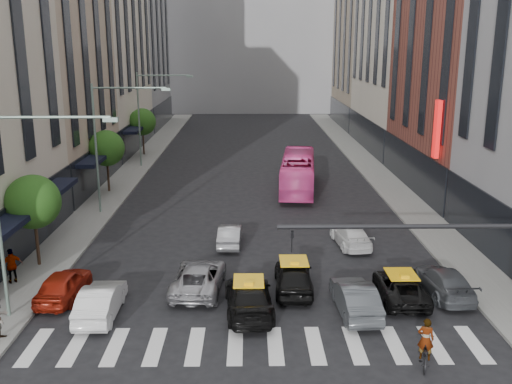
{
  "coord_description": "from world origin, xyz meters",
  "views": [
    {
      "loc": [
        -0.44,
        -19.03,
        11.68
      ],
      "look_at": [
        -0.05,
        10.59,
        4.0
      ],
      "focal_mm": 40.0,
      "sensor_mm": 36.0,
      "label": 1
    }
  ],
  "objects_px": {
    "bus": "(298,172)",
    "motorcycle": "(425,353)",
    "streetlamp_far": "(148,107)",
    "pedestrian_far": "(12,266)",
    "car_white_front": "(101,301)",
    "taxi_left": "(249,297)",
    "taxi_center": "(294,276)",
    "streetlamp_near": "(17,188)",
    "car_red": "(64,285)",
    "streetlamp_mid": "(109,131)"
  },
  "relations": [
    {
      "from": "streetlamp_mid",
      "to": "streetlamp_far",
      "type": "distance_m",
      "value": 16.0
    },
    {
      "from": "taxi_left",
      "to": "bus",
      "type": "relative_size",
      "value": 0.47
    },
    {
      "from": "car_white_front",
      "to": "streetlamp_far",
      "type": "bearing_deg",
      "value": -84.97
    },
    {
      "from": "taxi_left",
      "to": "motorcycle",
      "type": "xyz_separation_m",
      "value": [
        6.58,
        -4.48,
        -0.24
      ]
    },
    {
      "from": "taxi_left",
      "to": "taxi_center",
      "type": "xyz_separation_m",
      "value": [
        2.18,
        2.26,
        0.03
      ]
    },
    {
      "from": "taxi_center",
      "to": "pedestrian_far",
      "type": "xyz_separation_m",
      "value": [
        -13.95,
        0.83,
        0.28
      ]
    },
    {
      "from": "car_red",
      "to": "motorcycle",
      "type": "bearing_deg",
      "value": 162.35
    },
    {
      "from": "streetlamp_far",
      "to": "pedestrian_far",
      "type": "height_order",
      "value": "streetlamp_far"
    },
    {
      "from": "bus",
      "to": "taxi_left",
      "type": "bearing_deg",
      "value": 85.71
    },
    {
      "from": "car_red",
      "to": "car_white_front",
      "type": "relative_size",
      "value": 0.96
    },
    {
      "from": "streetlamp_near",
      "to": "streetlamp_mid",
      "type": "bearing_deg",
      "value": 90.0
    },
    {
      "from": "streetlamp_mid",
      "to": "car_red",
      "type": "height_order",
      "value": "streetlamp_mid"
    },
    {
      "from": "bus",
      "to": "pedestrian_far",
      "type": "xyz_separation_m",
      "value": [
        -15.83,
        -19.01,
        -0.47
      ]
    },
    {
      "from": "streetlamp_far",
      "to": "bus",
      "type": "relative_size",
      "value": 0.83
    },
    {
      "from": "streetlamp_near",
      "to": "streetlamp_far",
      "type": "relative_size",
      "value": 1.0
    },
    {
      "from": "taxi_left",
      "to": "streetlamp_near",
      "type": "bearing_deg",
      "value": -0.94
    },
    {
      "from": "car_red",
      "to": "motorcycle",
      "type": "distance_m",
      "value": 16.45
    },
    {
      "from": "pedestrian_far",
      "to": "bus",
      "type": "bearing_deg",
      "value": -165.24
    },
    {
      "from": "streetlamp_near",
      "to": "motorcycle",
      "type": "bearing_deg",
      "value": -13.88
    },
    {
      "from": "streetlamp_mid",
      "to": "bus",
      "type": "relative_size",
      "value": 0.83
    },
    {
      "from": "streetlamp_mid",
      "to": "car_white_front",
      "type": "height_order",
      "value": "streetlamp_mid"
    },
    {
      "from": "car_red",
      "to": "car_white_front",
      "type": "bearing_deg",
      "value": 144.67
    },
    {
      "from": "car_red",
      "to": "bus",
      "type": "height_order",
      "value": "bus"
    },
    {
      "from": "streetlamp_far",
      "to": "motorcycle",
      "type": "xyz_separation_m",
      "value": [
        16.17,
        -36.0,
        -5.41
      ]
    },
    {
      "from": "car_white_front",
      "to": "bus",
      "type": "distance_m",
      "value": 24.78
    },
    {
      "from": "taxi_left",
      "to": "streetlamp_mid",
      "type": "bearing_deg",
      "value": -62.14
    },
    {
      "from": "streetlamp_near",
      "to": "bus",
      "type": "bearing_deg",
      "value": 58.85
    },
    {
      "from": "car_red",
      "to": "pedestrian_far",
      "type": "bearing_deg",
      "value": -24.03
    },
    {
      "from": "streetlamp_far",
      "to": "car_white_front",
      "type": "bearing_deg",
      "value": -84.53
    },
    {
      "from": "streetlamp_far",
      "to": "bus",
      "type": "xyz_separation_m",
      "value": [
        13.65,
        -9.41,
        -4.39
      ]
    },
    {
      "from": "streetlamp_mid",
      "to": "bus",
      "type": "distance_m",
      "value": 15.78
    },
    {
      "from": "bus",
      "to": "taxi_center",
      "type": "bearing_deg",
      "value": 90.72
    },
    {
      "from": "taxi_left",
      "to": "taxi_center",
      "type": "distance_m",
      "value": 3.14
    },
    {
      "from": "taxi_left",
      "to": "bus",
      "type": "xyz_separation_m",
      "value": [
        4.07,
        22.1,
        0.78
      ]
    },
    {
      "from": "streetlamp_far",
      "to": "pedestrian_far",
      "type": "relative_size",
      "value": 5.05
    },
    {
      "from": "streetlamp_mid",
      "to": "taxi_left",
      "type": "bearing_deg",
      "value": -58.28
    },
    {
      "from": "motorcycle",
      "to": "pedestrian_far",
      "type": "distance_m",
      "value": 19.85
    },
    {
      "from": "car_white_front",
      "to": "bus",
      "type": "xyz_separation_m",
      "value": [
        10.61,
        22.38,
        0.8
      ]
    },
    {
      "from": "bus",
      "to": "motorcycle",
      "type": "xyz_separation_m",
      "value": [
        2.52,
        -26.59,
        -1.02
      ]
    },
    {
      "from": "car_white_front",
      "to": "bus",
      "type": "height_order",
      "value": "bus"
    },
    {
      "from": "streetlamp_near",
      "to": "taxi_left",
      "type": "xyz_separation_m",
      "value": [
        9.59,
        0.49,
        -5.17
      ]
    },
    {
      "from": "streetlamp_far",
      "to": "pedestrian_far",
      "type": "xyz_separation_m",
      "value": [
        -2.18,
        -28.42,
        -4.86
      ]
    },
    {
      "from": "taxi_center",
      "to": "pedestrian_far",
      "type": "height_order",
      "value": "pedestrian_far"
    },
    {
      "from": "car_red",
      "to": "taxi_center",
      "type": "bearing_deg",
      "value": -172.36
    },
    {
      "from": "streetlamp_near",
      "to": "streetlamp_far",
      "type": "bearing_deg",
      "value": 90.0
    },
    {
      "from": "taxi_center",
      "to": "car_red",
      "type": "bearing_deg",
      "value": 5.47
    },
    {
      "from": "taxi_left",
      "to": "bus",
      "type": "bearing_deg",
      "value": -104.28
    },
    {
      "from": "streetlamp_mid",
      "to": "taxi_center",
      "type": "xyz_separation_m",
      "value": [
        11.77,
        -13.25,
        -5.14
      ]
    },
    {
      "from": "streetlamp_near",
      "to": "taxi_left",
      "type": "distance_m",
      "value": 10.9
    },
    {
      "from": "car_red",
      "to": "motorcycle",
      "type": "relative_size",
      "value": 2.2
    }
  ]
}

